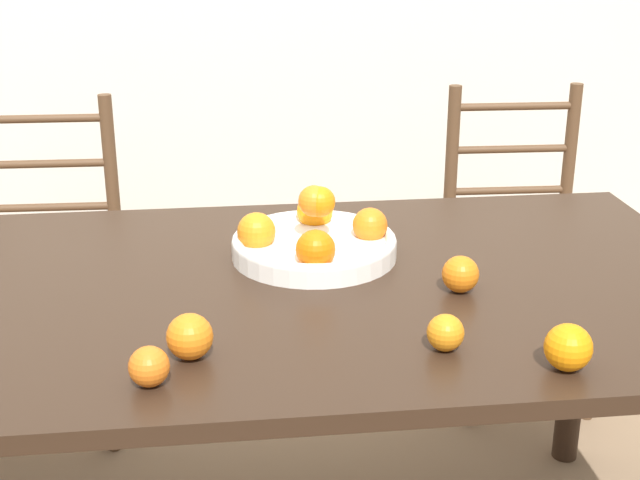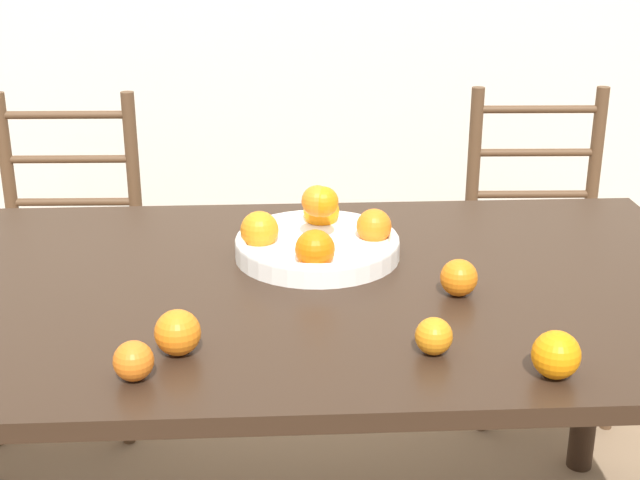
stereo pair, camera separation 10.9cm
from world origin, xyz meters
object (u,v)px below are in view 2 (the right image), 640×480
object	(u,v)px
orange_loose_2	(434,336)
orange_loose_3	(556,355)
fruit_bowl	(317,239)
chair_left	(67,263)
orange_loose_1	(178,333)
orange_loose_4	(459,278)
chair_right	(539,253)
orange_loose_0	(133,361)

from	to	relation	value
orange_loose_2	orange_loose_3	size ratio (longest dim) A/B	0.81
fruit_bowl	chair_left	size ratio (longest dim) A/B	0.37
orange_loose_1	orange_loose_4	size ratio (longest dim) A/B	1.08
orange_loose_1	orange_loose_4	distance (m)	0.57
orange_loose_2	orange_loose_4	distance (m)	0.25
orange_loose_3	chair_right	xyz separation A→B (m)	(0.36, 1.25, -0.33)
chair_left	orange_loose_2	bearing A→B (deg)	-50.66
orange_loose_3	chair_left	size ratio (longest dim) A/B	0.08
fruit_bowl	orange_loose_0	bearing A→B (deg)	-121.78
orange_loose_0	chair_left	xyz separation A→B (m)	(-0.39, 1.22, -0.32)
fruit_bowl	orange_loose_1	bearing A→B (deg)	-120.78
chair_left	chair_right	world-z (taller)	same
orange_loose_3	orange_loose_1	bearing A→B (deg)	169.60
orange_loose_1	chair_right	size ratio (longest dim) A/B	0.08
chair_right	orange_loose_0	bearing A→B (deg)	-128.14
orange_loose_0	chair_left	world-z (taller)	chair_left
fruit_bowl	chair_right	distance (m)	1.06
fruit_bowl	orange_loose_1	world-z (taller)	fruit_bowl
orange_loose_1	orange_loose_2	xyz separation A→B (m)	(0.43, -0.02, -0.01)
orange_loose_3	chair_right	world-z (taller)	chair_right
chair_right	fruit_bowl	bearing A→B (deg)	-133.28
orange_loose_0	orange_loose_4	bearing A→B (deg)	27.05
orange_loose_0	orange_loose_4	distance (m)	0.66
orange_loose_2	orange_loose_3	distance (m)	0.20
orange_loose_2	orange_loose_0	bearing A→B (deg)	-172.87
orange_loose_1	orange_loose_2	bearing A→B (deg)	-2.94
orange_loose_0	fruit_bowl	bearing A→B (deg)	58.22
orange_loose_1	orange_loose_2	size ratio (longest dim) A/B	1.23
orange_loose_4	fruit_bowl	bearing A→B (deg)	140.60
orange_loose_3	chair_right	distance (m)	1.34
fruit_bowl	orange_loose_2	distance (m)	0.49
orange_loose_0	chair_left	size ratio (longest dim) A/B	0.07
orange_loose_0	orange_loose_1	distance (m)	0.11
orange_loose_2	orange_loose_1	bearing A→B (deg)	177.06
fruit_bowl	orange_loose_0	xyz separation A→B (m)	(-0.32, -0.52, -0.01)
fruit_bowl	chair_left	world-z (taller)	chair_left
orange_loose_0	orange_loose_2	xyz separation A→B (m)	(0.50, 0.06, -0.00)
fruit_bowl	orange_loose_2	world-z (taller)	fruit_bowl
orange_loose_2	chair_left	size ratio (longest dim) A/B	0.07
orange_loose_1	chair_left	world-z (taller)	chair_left
orange_loose_2	orange_loose_4	bearing A→B (deg)	69.12
orange_loose_1	chair_left	size ratio (longest dim) A/B	0.08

